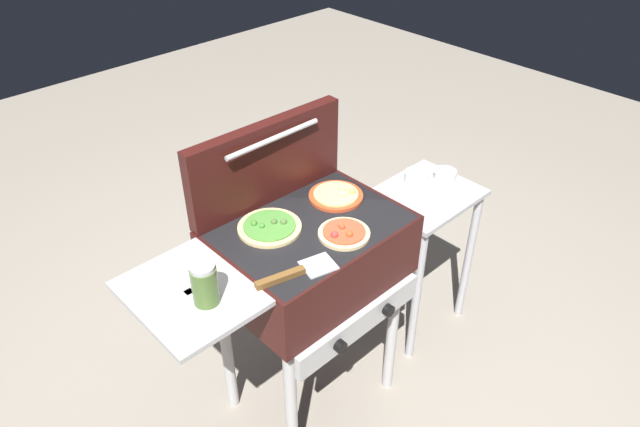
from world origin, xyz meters
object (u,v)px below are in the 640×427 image
Objects in this scene: sauce_jar at (205,284)px; spatula at (296,273)px; grill at (308,259)px; pizza_cheese at (337,195)px; pizza_pepperoni at (344,233)px; pizza_veggie at (270,227)px; topping_bowl_far at (445,176)px; topping_bowl_near at (416,177)px; prep_table at (420,232)px.

sauce_jar is 0.50× the size of spatula.
grill is at bearing 39.81° from spatula.
pizza_cheese is 0.44m from spatula.
pizza_pepperoni is 0.65× the size of spatula.
pizza_veggie is at bearing 69.37° from spatula.
topping_bowl_near is at bearing 142.11° from topping_bowl_far.
pizza_pepperoni is 0.79m from topping_bowl_far.
pizza_cheese reaches higher than pizza_veggie.
topping_bowl_far is at bearing -3.90° from pizza_veggie.
topping_bowl_near is at bearing 62.04° from prep_table.
prep_table is at bearing -176.31° from topping_bowl_far.
pizza_veggie is at bearing 176.08° from pizza_cheese.
sauce_jar is 0.18× the size of prep_table.
prep_table is at bearing -5.32° from pizza_veggie.
pizza_pepperoni is at bearing -51.57° from pizza_veggie.
spatula is (-0.09, -0.23, -0.00)m from pizza_veggie.
pizza_pepperoni is 0.25m from pizza_veggie.
pizza_cheese is 2.00× the size of topping_bowl_far.
topping_bowl_near is (0.82, 0.01, -0.16)m from pizza_veggie.
pizza_cheese is 0.64m from topping_bowl_far.
spatula is 0.96m from prep_table.
pizza_pepperoni is 0.74m from prep_table.
spatula is at bearing -19.08° from sauce_jar.
pizza_pepperoni is 0.23m from pizza_cheese.
spatula is at bearing -170.41° from topping_bowl_far.
topping_bowl_far is at bearing -3.90° from pizza_cheese.
grill is at bearing -179.63° from prep_table.
topping_bowl_near is (0.05, 0.09, 0.23)m from prep_table.
pizza_pepperoni is 1.75× the size of topping_bowl_far.
grill is 4.47× the size of pizza_veggie.
pizza_pepperoni reaches higher than topping_bowl_far.
pizza_veggie reaches higher than topping_bowl_far.
spatula is at bearing -169.43° from prep_table.
grill is 9.16× the size of topping_bowl_near.
grill reaches higher than topping_bowl_far.
pizza_cheese is at bearing 176.10° from topping_bowl_far.
spatula is (-0.19, -0.16, 0.15)m from grill.
spatula reaches higher than topping_bowl_near.
pizza_cheese is 0.27× the size of prep_table.
sauce_jar is at bearing -157.81° from pizza_veggie.
prep_table is at bearing -6.18° from pizza_cheese.
topping_bowl_far is at bearing 9.59° from spatula.
spatula reaches higher than grill.
pizza_veggie is at bearing 174.68° from prep_table.
pizza_veggie is at bearing 142.61° from grill.
sauce_jar reaches higher than grill.
pizza_pepperoni is at bearing -6.01° from sauce_jar.
pizza_veggie is at bearing 176.10° from topping_bowl_far.
grill reaches higher than topping_bowl_near.
pizza_veggie is 0.87m from prep_table.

